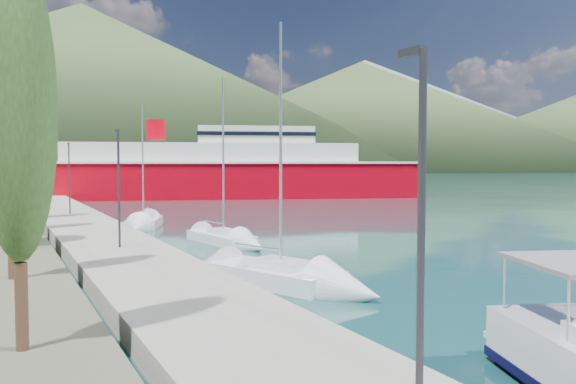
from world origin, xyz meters
TOP-DOWN VIEW (x-y plane):
  - ground at (0.00, 120.00)m, footprint 1400.00×1400.00m
  - quay at (-9.00, 26.00)m, footprint 5.00×88.00m
  - hills_far at (138.59, 618.73)m, footprint 1480.00×900.00m
  - hills_near at (98.04, 372.50)m, footprint 1010.00×520.00m
  - tree_row at (-14.09, 31.49)m, footprint 3.60×64.56m
  - lamp_posts at (-9.00, 15.09)m, footprint 0.15×45.36m
  - sailboat_near at (-3.47, 5.36)m, footprint 5.31×8.59m
  - sailboat_mid at (-1.55, 17.95)m, footprint 3.16×8.09m
  - sailboat_far at (-4.77, 29.43)m, footprint 4.85×7.57m
  - ferry at (14.29, 64.72)m, footprint 61.15×31.83m

SIDE VIEW (x-z plane):
  - ground at x=0.00m, z-range 0.00..0.00m
  - sailboat_mid at x=-1.55m, z-range -5.39..5.95m
  - sailboat_far at x=-4.77m, z-range -5.02..5.62m
  - sailboat_near at x=-3.47m, z-range -5.62..6.25m
  - quay at x=-9.00m, z-range 0.00..0.80m
  - ferry at x=14.29m, z-range -2.34..9.63m
  - lamp_posts at x=-9.00m, z-range 1.05..7.11m
  - tree_row at x=-14.09m, z-range 0.34..11.18m
  - hills_near at x=98.04m, z-range -8.32..106.68m
  - hills_far at x=138.59m, z-range -12.61..167.39m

